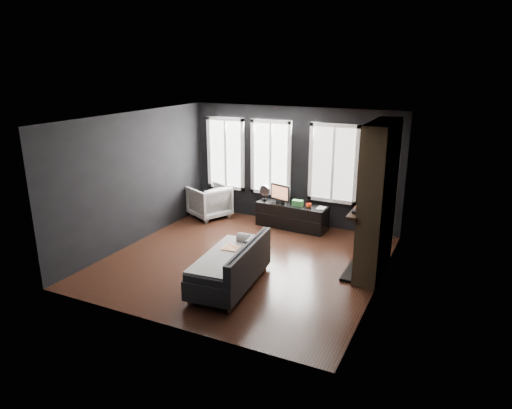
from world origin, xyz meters
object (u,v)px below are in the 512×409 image
at_px(mantel_vase, 369,193).
at_px(media_console, 292,216).
at_px(monitor, 280,192).
at_px(book, 318,203).
at_px(armchair, 209,200).
at_px(sofa, 230,264).
at_px(mug, 309,205).

bearing_deg(mantel_vase, media_console, 151.10).
distance_m(media_console, mantel_vase, 2.41).
distance_m(monitor, book, 0.90).
bearing_deg(media_console, armchair, -172.01).
bearing_deg(sofa, media_console, 86.56).
distance_m(book, mantel_vase, 1.78).
bearing_deg(media_console, mug, -5.83).
height_order(sofa, armchair, armchair).
bearing_deg(mug, sofa, -96.12).
bearing_deg(monitor, media_console, 18.14).
bearing_deg(armchair, monitor, 121.20).
relative_size(mug, book, 0.50).
relative_size(sofa, armchair, 2.13).
relative_size(sofa, media_console, 1.13).
distance_m(monitor, mug, 0.73).
xyz_separation_m(armchair, mug, (2.51, 0.08, 0.19)).
height_order(media_console, mug, mug).
bearing_deg(mantel_vase, monitor, 154.41).
bearing_deg(mantel_vase, armchair, 167.32).
relative_size(book, mantel_vase, 1.32).
distance_m(armchair, media_console, 2.11).
xyz_separation_m(armchair, mantel_vase, (4.00, -0.90, 0.89)).
relative_size(armchair, mug, 6.97).
height_order(monitor, mug, monitor).
bearing_deg(media_console, sofa, -84.45).
bearing_deg(sofa, armchair, 121.37).
relative_size(media_console, mantel_vase, 8.71).
bearing_deg(mantel_vase, book, 141.48).
height_order(mug, mantel_vase, mantel_vase).
xyz_separation_m(sofa, monitor, (-0.38, 3.11, 0.41)).
relative_size(sofa, mantel_vase, 9.86).
distance_m(mug, mantel_vase, 1.91).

